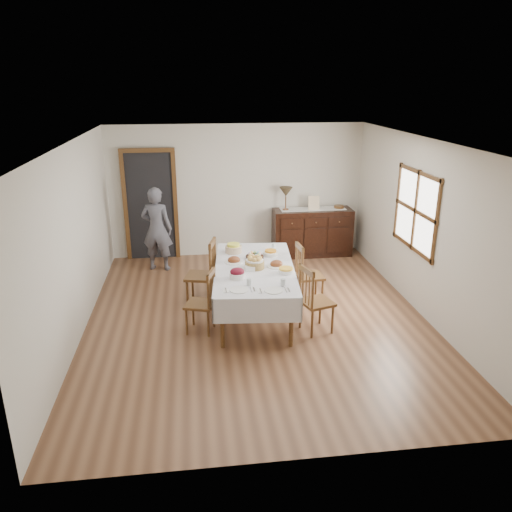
{
  "coord_description": "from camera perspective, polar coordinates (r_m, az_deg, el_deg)",
  "views": [
    {
      "loc": [
        -0.88,
        -6.71,
        3.38
      ],
      "look_at": [
        0.0,
        0.1,
        0.95
      ],
      "focal_mm": 35.0,
      "sensor_mm": 36.0,
      "label": 1
    }
  ],
  "objects": [
    {
      "name": "person",
      "position": [
        9.36,
        -11.29,
        3.35
      ],
      "size": [
        0.59,
        0.45,
        1.67
      ],
      "primitive_type": "imported",
      "rotation": [
        0.0,
        0.0,
        2.9
      ],
      "color": "#4F505A",
      "rests_on": "ground"
    },
    {
      "name": "bread_basket",
      "position": [
        7.27,
        -0.16,
        -0.77
      ],
      "size": [
        0.29,
        0.29,
        0.19
      ],
      "color": "olive",
      "rests_on": "dining_table"
    },
    {
      "name": "chair_right_far",
      "position": [
        7.95,
        5.84,
        -1.93
      ],
      "size": [
        0.43,
        0.43,
        0.97
      ],
      "rotation": [
        0.0,
        0.0,
        1.64
      ],
      "color": "#55361A",
      "rests_on": "ground"
    },
    {
      "name": "ham_platter_b",
      "position": [
        7.36,
        2.35,
        -0.96
      ],
      "size": [
        0.29,
        0.29,
        0.11
      ],
      "color": "white",
      "rests_on": "dining_table"
    },
    {
      "name": "setting_right",
      "position": [
        6.57,
        2.35,
        -3.63
      ],
      "size": [
        0.43,
        0.31,
        0.1
      ],
      "color": "white",
      "rests_on": "dining_table"
    },
    {
      "name": "room_shell",
      "position": [
        7.37,
        -1.45,
        5.85
      ],
      "size": [
        5.02,
        6.02,
        2.65
      ],
      "color": "silver",
      "rests_on": "ground"
    },
    {
      "name": "chair_left_near",
      "position": [
        7.02,
        -6.05,
        -5.12
      ],
      "size": [
        0.48,
        0.48,
        0.93
      ],
      "rotation": [
        0.0,
        0.0,
        -1.88
      ],
      "color": "#55361A",
      "rests_on": "ground"
    },
    {
      "name": "ground",
      "position": [
        7.56,
        0.1,
        -7.05
      ],
      "size": [
        6.0,
        6.0,
        0.0
      ],
      "primitive_type": "plane",
      "color": "brown"
    },
    {
      "name": "casserole_dish",
      "position": [
        7.12,
        3.44,
        -1.65
      ],
      "size": [
        0.21,
        0.21,
        0.08
      ],
      "color": "white",
      "rests_on": "dining_table"
    },
    {
      "name": "carrot_bowl",
      "position": [
        7.82,
        1.68,
        0.35
      ],
      "size": [
        0.24,
        0.24,
        0.09
      ],
      "color": "white",
      "rests_on": "dining_table"
    },
    {
      "name": "pineapple_bowl",
      "position": [
        7.94,
        -2.58,
        0.87
      ],
      "size": [
        0.27,
        0.27,
        0.15
      ],
      "color": "tan",
      "rests_on": "dining_table"
    },
    {
      "name": "picture_frame",
      "position": [
        9.95,
        6.63,
        6.03
      ],
      "size": [
        0.22,
        0.08,
        0.28
      ],
      "color": "beige",
      "rests_on": "sideboard"
    },
    {
      "name": "beet_bowl",
      "position": [
        6.91,
        -2.16,
        -2.01
      ],
      "size": [
        0.22,
        0.22,
        0.15
      ],
      "color": "white",
      "rests_on": "dining_table"
    },
    {
      "name": "setting_left",
      "position": [
        6.58,
        -1.61,
        -3.58
      ],
      "size": [
        0.43,
        0.31,
        0.1
      ],
      "color": "white",
      "rests_on": "dining_table"
    },
    {
      "name": "butter_dish",
      "position": [
        7.18,
        -0.71,
        -1.44
      ],
      "size": [
        0.15,
        0.1,
        0.07
      ],
      "color": "white",
      "rests_on": "dining_table"
    },
    {
      "name": "ham_platter_a",
      "position": [
        7.52,
        -2.54,
        -0.5
      ],
      "size": [
        0.28,
        0.28,
        0.11
      ],
      "color": "white",
      "rests_on": "dining_table"
    },
    {
      "name": "chair_right_near",
      "position": [
        7.01,
        6.63,
        -4.93
      ],
      "size": [
        0.51,
        0.51,
        0.98
      ],
      "rotation": [
        0.0,
        0.0,
        1.87
      ],
      "color": "#55361A",
      "rests_on": "ground"
    },
    {
      "name": "egg_basket",
      "position": [
        7.67,
        -0.15,
        -0.05
      ],
      "size": [
        0.28,
        0.28,
        0.1
      ],
      "color": "black",
      "rests_on": "dining_table"
    },
    {
      "name": "glass_far_b",
      "position": [
        8.08,
        2.01,
        1.1
      ],
      "size": [
        0.06,
        0.06,
        0.1
      ],
      "color": "silver",
      "rests_on": "dining_table"
    },
    {
      "name": "dining_table",
      "position": [
        7.37,
        -0.18,
        -1.92
      ],
      "size": [
        1.36,
        2.36,
        0.78
      ],
      "rotation": [
        0.0,
        0.0,
        -0.09
      ],
      "color": "silver",
      "rests_on": "ground"
    },
    {
      "name": "runner",
      "position": [
        10.06,
        6.5,
        5.39
      ],
      "size": [
        1.3,
        0.35,
        0.01
      ],
      "color": "silver",
      "rests_on": "sideboard"
    },
    {
      "name": "glass_far_a",
      "position": [
        8.03,
        -1.86,
        0.99
      ],
      "size": [
        0.07,
        0.07,
        0.11
      ],
      "color": "silver",
      "rests_on": "dining_table"
    },
    {
      "name": "table_lamp",
      "position": [
        9.84,
        3.44,
        7.26
      ],
      "size": [
        0.26,
        0.26,
        0.46
      ],
      "color": "brown",
      "rests_on": "sideboard"
    },
    {
      "name": "chair_left_far",
      "position": [
        7.83,
        -5.97,
        -1.89
      ],
      "size": [
        0.53,
        0.53,
        1.07
      ],
      "rotation": [
        0.0,
        0.0,
        -1.81
      ],
      "color": "#55361A",
      "rests_on": "ground"
    },
    {
      "name": "sideboard",
      "position": [
        10.14,
        6.41,
        2.72
      ],
      "size": [
        1.57,
        0.57,
        0.94
      ],
      "color": "black",
      "rests_on": "ground"
    },
    {
      "name": "deco_bowl",
      "position": [
        10.17,
        9.46,
        5.55
      ],
      "size": [
        0.2,
        0.2,
        0.06
      ],
      "color": "#55361A",
      "rests_on": "sideboard"
    }
  ]
}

